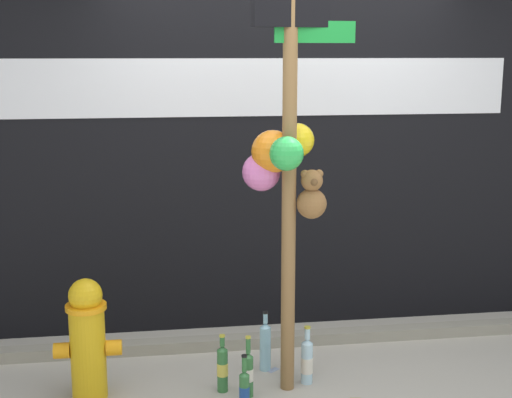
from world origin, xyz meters
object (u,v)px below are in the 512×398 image
memorial_post (285,142)px  bottle_1 (222,368)px  bottle_4 (307,361)px  bottle_2 (288,361)px  bottle_0 (248,373)px  bottle_5 (244,387)px  fire_hydrant (87,338)px  bottle_3 (265,345)px

memorial_post → bottle_1: bearing=-178.3°
bottle_1 → bottle_4: bottle_4 is taller
bottle_1 → bottle_2: bottle_1 is taller
bottle_0 → bottle_1: size_ratio=1.05×
bottle_5 → bottle_1: bearing=117.3°
memorial_post → bottle_1: 1.41m
bottle_0 → memorial_post: bearing=23.6°
bottle_0 → bottle_1: bottle_0 is taller
fire_hydrant → bottle_5: fire_hydrant is taller
bottle_1 → bottle_3: bottle_3 is taller
bottle_5 → bottle_2: bearing=47.0°
bottle_2 → bottle_3: 0.18m
memorial_post → fire_hydrant: 1.63m
memorial_post → bottle_3: memorial_post is taller
memorial_post → bottle_0: memorial_post is taller
bottle_3 → bottle_4: bottle_3 is taller
bottle_3 → bottle_5: bearing=-113.0°
bottle_2 → fire_hydrant: bearing=-175.4°
bottle_1 → bottle_5: 0.23m
bottle_2 → bottle_5: 0.47m
bottle_5 → bottle_0: bearing=71.6°
bottle_0 → bottle_4: size_ratio=1.02×
memorial_post → bottle_3: 1.37m
bottle_3 → bottle_4: (0.23, -0.22, -0.02)m
bottle_0 → bottle_5: 0.13m
memorial_post → fire_hydrant: memorial_post is taller
memorial_post → bottle_1: memorial_post is taller
bottle_3 → bottle_5: bottle_3 is taller
bottle_1 → bottle_3: 0.40m
bottle_0 → bottle_4: bottle_0 is taller
bottle_2 → bottle_3: (-0.12, 0.12, 0.06)m
bottle_0 → bottle_5: (-0.04, -0.12, -0.03)m
bottle_0 → bottle_4: 0.40m
fire_hydrant → bottle_0: 0.97m
bottle_1 → bottle_2: bearing=18.0°
bottle_4 → bottle_5: bearing=-150.4°
bottle_0 → bottle_2: bottle_0 is taller
bottle_0 → bottle_5: bearing=-108.4°
fire_hydrant → bottle_3: fire_hydrant is taller
bottle_4 → bottle_5: bottle_4 is taller
fire_hydrant → bottle_4: (1.32, -0.01, -0.22)m
fire_hydrant → bottle_1: 0.82m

